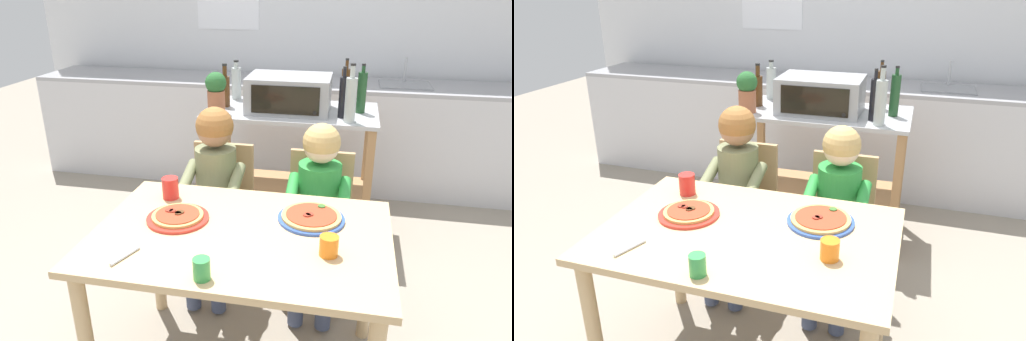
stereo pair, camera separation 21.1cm
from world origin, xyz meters
TOP-DOWN VIEW (x-y plane):
  - ground_plane at (0.00, 1.06)m, footprint 10.55×10.55m
  - back_wall_tiled at (-0.00, 2.70)m, footprint 5.12×0.14m
  - kitchen_counter at (0.00, 2.29)m, footprint 4.61×0.60m
  - kitchen_island_cart at (0.01, 1.39)m, footprint 1.12×0.60m
  - toaster_oven at (-0.00, 1.36)m, footprint 0.53×0.38m
  - bottle_brown_beer at (0.34, 1.26)m, footprint 0.05×0.05m
  - bottle_squat_spirits at (-0.43, 1.38)m, footprint 0.06×0.06m
  - bottle_slim_sauce at (0.46, 1.40)m, footprint 0.06×0.06m
  - bottle_clear_vinegar at (-0.41, 1.60)m, footprint 0.07×0.07m
  - bottle_tall_green_wine at (0.35, 1.56)m, footprint 0.06×0.06m
  - bottle_dark_olive_oil at (0.39, 1.17)m, footprint 0.07×0.07m
  - potted_herb_plant at (-0.45, 1.20)m, footprint 0.13×0.13m
  - dining_table at (0.00, 0.00)m, footprint 1.20×0.81m
  - dining_chair_left at (-0.29, 0.70)m, footprint 0.36×0.36m
  - dining_chair_right at (0.27, 0.68)m, footprint 0.36×0.36m
  - child_in_olive_shirt at (-0.29, 0.58)m, footprint 0.32×0.42m
  - child_in_green_shirt at (0.27, 0.55)m, footprint 0.32×0.42m
  - pizza_plate_red_rimmed at (-0.29, 0.05)m, footprint 0.26×0.26m
  - pizza_plate_blue_rimmed at (0.27, 0.16)m, footprint 0.28×0.28m
  - drinking_cup_green at (-0.06, -0.33)m, footprint 0.06×0.06m
  - drinking_cup_orange at (0.36, -0.10)m, footprint 0.07×0.07m
  - drinking_cup_red at (-0.40, 0.25)m, footprint 0.08×0.08m
  - serving_spoon at (-0.37, -0.27)m, footprint 0.06×0.14m

SIDE VIEW (x-z plane):
  - ground_plane at x=0.00m, z-range 0.00..0.00m
  - kitchen_counter at x=0.00m, z-range -0.10..0.98m
  - dining_chair_left at x=-0.29m, z-range 0.07..0.89m
  - dining_chair_right at x=0.27m, z-range 0.07..0.89m
  - kitchen_island_cart at x=0.01m, z-range 0.15..1.03m
  - dining_table at x=0.00m, z-range 0.26..0.98m
  - child_in_green_shirt at x=0.27m, z-range 0.15..1.15m
  - child_in_olive_shirt at x=-0.29m, z-range 0.16..1.21m
  - serving_spoon at x=-0.37m, z-range 0.73..0.74m
  - pizza_plate_red_rimmed at x=-0.29m, z-range 0.72..0.76m
  - pizza_plate_blue_rimmed at x=0.27m, z-range 0.72..0.76m
  - drinking_cup_orange at x=0.36m, z-range 0.73..0.81m
  - drinking_cup_green at x=-0.06m, z-range 0.73..0.81m
  - drinking_cup_red at x=-0.40m, z-range 0.73..0.83m
  - bottle_squat_spirits at x=-0.43m, z-range 0.85..1.13m
  - toaster_oven at x=0.00m, z-range 0.87..1.10m
  - bottle_clear_vinegar at x=-0.41m, z-range 0.86..1.13m
  - bottle_tall_green_wine at x=0.35m, z-range 0.85..1.16m
  - bottle_brown_beer at x=0.34m, z-range 0.85..1.16m
  - bottle_slim_sauce at x=0.46m, z-range 0.85..1.16m
  - bottle_dark_olive_oil at x=0.39m, z-range 0.84..1.19m
  - potted_herb_plant at x=-0.45m, z-range 0.89..1.15m
  - back_wall_tiled at x=0.00m, z-range 0.00..2.70m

